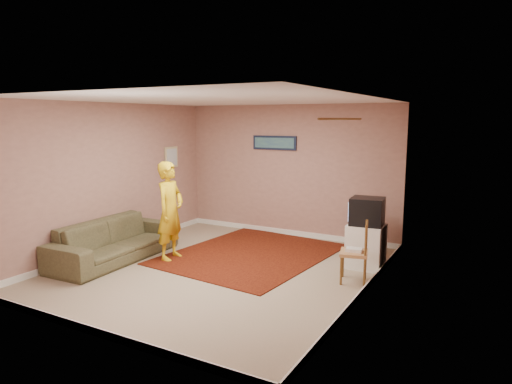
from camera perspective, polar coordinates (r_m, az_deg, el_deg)
The scene contains 26 objects.
ground at distance 7.22m, azimuth -4.52°, elevation -9.64°, with size 5.00×5.00×0.00m, color tan.
wall_back at distance 9.09m, azimuth 4.08°, elevation 2.65°, with size 4.50×0.02×2.60m, color tan.
wall_front at distance 5.06m, azimuth -20.50°, elevation -3.09°, with size 4.50×0.02×2.60m, color tan.
wall_left at distance 8.36m, azimuth -17.62°, elevation 1.69°, with size 0.02×5.00×2.60m, color tan.
wall_right at distance 5.99m, azimuth 13.60°, elevation -0.94°, with size 0.02×5.00×2.60m, color tan.
ceiling at distance 6.85m, azimuth -4.80°, elevation 11.43°, with size 4.50×5.00×0.02m, color white.
baseboard_back at distance 9.30m, azimuth 3.97°, elevation -5.03°, with size 4.50×0.02×0.10m, color white.
baseboard_front at distance 5.46m, azimuth -19.66°, elevation -16.01°, with size 4.50×0.02×0.10m, color white.
baseboard_left at distance 8.60m, azimuth -17.18°, elevation -6.60°, with size 0.02×5.00×0.10m, color white.
baseboard_right at distance 6.33m, azimuth 13.08°, elevation -12.15°, with size 0.02×5.00×0.10m, color white.
window at distance 5.11m, azimuth 10.91°, elevation -0.83°, with size 0.01×1.10×1.50m, color black.
curtain_sheer at distance 5.02m, azimuth 10.16°, elevation -3.33°, with size 0.01×0.75×2.10m, color white.
curtain_floral at distance 5.68m, azimuth 12.30°, elevation -1.95°, with size 0.01×0.35×2.10m, color beige.
curtain_rod at distance 5.05m, azimuth 10.73°, elevation 8.97°, with size 0.02×0.02×1.40m, color brown.
picture_back at distance 9.14m, azimuth 2.32°, elevation 6.17°, with size 0.95×0.04×0.28m.
picture_left at distance 9.48m, azimuth -10.54°, elevation 4.31°, with size 0.04×0.38×0.42m.
area_rug at distance 7.97m, azimuth -0.67°, elevation -7.75°, with size 2.38×2.98×0.02m, color black.
tv_cabinet at distance 7.41m, azimuth 13.57°, elevation -6.60°, with size 0.54×0.49×0.69m, color white.
crt_tv at distance 7.28m, azimuth 13.70°, elevation -2.36°, with size 0.54×0.49×0.43m.
chair_a at distance 8.00m, azimuth 13.45°, elevation -4.19°, with size 0.48×0.47×0.46m.
dvd_player at distance 8.01m, azimuth 13.43°, elevation -4.58°, with size 0.33×0.23×0.06m, color #ADADB2.
blue_throw at distance 8.14m, azimuth 13.85°, elevation -2.78°, with size 0.37×0.05×0.39m, color #9ACDFC.
chair_b at distance 6.68m, azimuth 12.17°, elevation -6.54°, with size 0.47×0.48×0.48m.
game_console at distance 6.70m, azimuth 12.15°, elevation -7.07°, with size 0.23×0.16×0.05m, color white.
sofa at distance 7.94m, azimuth -17.24°, elevation -5.80°, with size 2.28×0.89×0.66m, color brown.
person at distance 7.67m, azimuth -10.68°, elevation -2.34°, with size 0.60×0.39×1.63m, color gold.
Camera 1 is at (3.79, -5.70, 2.32)m, focal length 32.00 mm.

